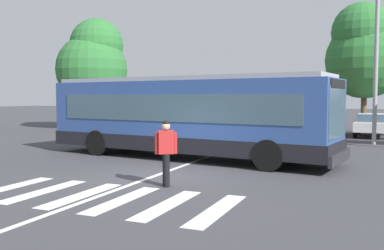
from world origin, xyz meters
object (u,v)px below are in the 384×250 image
at_px(parked_car_red, 326,123).
at_px(parked_car_white, 373,124).
at_px(pedestrian_crossing_street, 166,149).
at_px(parked_car_charcoal, 279,122).
at_px(parked_car_black, 241,121).
at_px(background_tree_left, 93,63).
at_px(background_tree_right, 364,52).
at_px(twin_arm_street_lamp, 377,34).
at_px(city_transit_bus, 185,116).

xyz_separation_m(parked_car_red, parked_car_white, (2.57, 0.56, 0.00)).
distance_m(pedestrian_crossing_street, parked_car_charcoal, 16.81).
relative_size(parked_car_black, background_tree_left, 0.58).
distance_m(parked_car_charcoal, background_tree_right, 7.44).
bearing_deg(parked_car_charcoal, twin_arm_street_lamp, -35.96).
relative_size(background_tree_left, background_tree_right, 0.95).
relative_size(parked_car_red, background_tree_right, 0.54).
bearing_deg(parked_car_red, background_tree_left, -177.69).
relative_size(city_transit_bus, parked_car_black, 2.54).
height_order(city_transit_bus, twin_arm_street_lamp, twin_arm_street_lamp).
relative_size(pedestrian_crossing_street, parked_car_charcoal, 0.38).
xyz_separation_m(parked_car_black, parked_car_red, (5.46, -0.64, 0.00)).
xyz_separation_m(parked_car_charcoal, twin_arm_street_lamp, (5.48, -3.97, 4.59)).
relative_size(parked_car_black, parked_car_white, 1.01).
bearing_deg(parked_car_charcoal, background_tree_right, 36.43).
bearing_deg(twin_arm_street_lamp, background_tree_left, 170.26).
relative_size(parked_car_black, background_tree_right, 0.55).
relative_size(city_transit_bus, pedestrian_crossing_street, 6.78).
height_order(pedestrian_crossing_street, parked_car_charcoal, pedestrian_crossing_street).
xyz_separation_m(city_transit_bus, parked_car_black, (-1.49, 12.43, -0.82)).
xyz_separation_m(twin_arm_street_lamp, background_tree_right, (-0.71, 7.49, -0.09)).
xyz_separation_m(city_transit_bus, parked_car_charcoal, (1.15, 11.87, -0.82)).
xyz_separation_m(parked_car_black, twin_arm_street_lamp, (8.11, -4.53, 4.59)).
height_order(parked_car_white, twin_arm_street_lamp, twin_arm_street_lamp).
distance_m(city_transit_bus, parked_car_white, 14.00).
distance_m(parked_car_red, parked_car_white, 2.63).
height_order(pedestrian_crossing_street, parked_car_black, pedestrian_crossing_street).
bearing_deg(pedestrian_crossing_street, parked_car_white, 74.15).
relative_size(pedestrian_crossing_street, background_tree_left, 0.22).
distance_m(parked_car_red, twin_arm_street_lamp, 6.57).
distance_m(city_transit_bus, parked_car_black, 12.54).
bearing_deg(parked_car_red, twin_arm_street_lamp, -55.74).
distance_m(parked_car_white, background_tree_right, 5.47).
height_order(parked_car_black, parked_car_white, same).
bearing_deg(parked_car_white, twin_arm_street_lamp, -88.97).
height_order(parked_car_white, background_tree_left, background_tree_left).
relative_size(parked_car_black, parked_car_red, 1.00).
relative_size(pedestrian_crossing_street, background_tree_right, 0.20).
bearing_deg(twin_arm_street_lamp, parked_car_black, 150.84).
bearing_deg(city_transit_bus, background_tree_left, 137.66).
xyz_separation_m(city_transit_bus, parked_car_red, (3.97, 11.79, -0.82)).
bearing_deg(background_tree_left, pedestrian_crossing_street, -49.23).
bearing_deg(background_tree_right, parked_car_red, -118.23).
bearing_deg(pedestrian_crossing_street, background_tree_right, 78.12).
xyz_separation_m(city_transit_bus, background_tree_left, (-12.22, 11.13, 3.22)).
bearing_deg(background_tree_left, parked_car_black, 6.87).
distance_m(city_transit_bus, pedestrian_crossing_street, 5.23).
xyz_separation_m(pedestrian_crossing_street, parked_car_white, (4.91, 17.28, -0.20)).
bearing_deg(parked_car_black, city_transit_bus, -83.17).
distance_m(parked_car_black, parked_car_red, 5.50).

